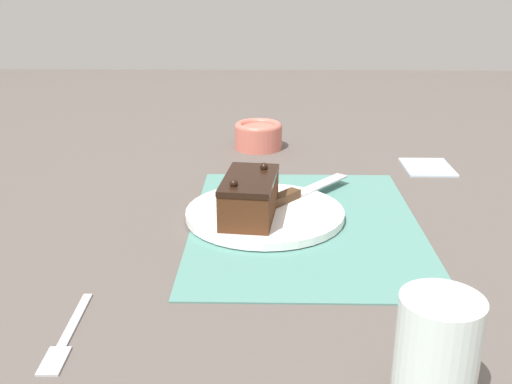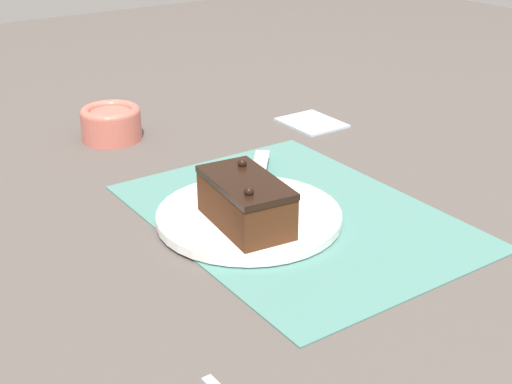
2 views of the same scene
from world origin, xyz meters
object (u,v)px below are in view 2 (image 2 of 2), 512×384
at_px(cake_plate, 249,216).
at_px(small_bowl, 111,122).
at_px(chocolate_cake, 246,202).
at_px(serving_knife, 255,184).

relative_size(cake_plate, small_bowl, 2.40).
distance_m(cake_plate, chocolate_cake, 0.05).
bearing_deg(serving_knife, cake_plate, -90.52).
height_order(cake_plate, serving_knife, serving_knife).
xyz_separation_m(serving_knife, small_bowl, (-0.33, -0.07, 0.01)).
bearing_deg(serving_knife, chocolate_cake, -90.73).
bearing_deg(cake_plate, serving_knife, 139.74).
xyz_separation_m(cake_plate, chocolate_cake, (0.03, -0.02, 0.04)).
distance_m(chocolate_cake, small_bowl, 0.42).
bearing_deg(chocolate_cake, small_bowl, 179.18).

